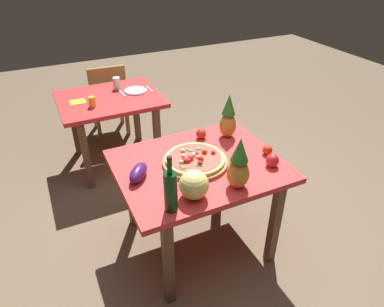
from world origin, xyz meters
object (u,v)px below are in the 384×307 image
object	(u,v)px
pizza_board	(195,162)
fork_utensil	(122,93)
bell_pepper	(272,160)
drinking_glass_juice	(92,102)
pizza	(195,158)
display_table	(198,175)
melon	(194,185)
tomato_by_bottle	(267,150)
knife_utensil	(149,89)
dinner_plate	(136,91)
napkin_folded	(78,102)
dining_chair	(108,96)
tomato_near_board	(201,134)
wine_bottle	(171,191)
background_table	(111,108)
drinking_glass_water	(117,83)
eggplant	(138,173)
pineapple_right	(228,118)
pineapple_left	(239,166)

from	to	relation	value
pizza_board	fork_utensil	bearing A→B (deg)	94.80
bell_pepper	drinking_glass_juice	xyz separation A→B (m)	(-0.89, 1.47, 0.00)
pizza	drinking_glass_juice	world-z (taller)	drinking_glass_juice
bell_pepper	fork_utensil	xyz separation A→B (m)	(-0.57, 1.65, -0.04)
display_table	pizza_board	bearing A→B (deg)	146.02
melon	drinking_glass_juice	world-z (taller)	melon
tomato_by_bottle	knife_utensil	distance (m)	1.55
dinner_plate	napkin_folded	world-z (taller)	dinner_plate
tomato_by_bottle	dinner_plate	world-z (taller)	tomato_by_bottle
pizza_board	dining_chair	bearing A→B (deg)	94.14
tomato_near_board	fork_utensil	size ratio (longest dim) A/B	0.43
bell_pepper	drinking_glass_juice	size ratio (longest dim) A/B	1.05
dining_chair	knife_utensil	bearing A→B (deg)	121.09
dining_chair	fork_utensil	xyz separation A→B (m)	(0.03, -0.59, 0.25)
wine_bottle	melon	distance (m)	0.17
napkin_folded	wine_bottle	bearing A→B (deg)	-82.70
display_table	dining_chair	size ratio (longest dim) A/B	1.30
display_table	wine_bottle	bearing A→B (deg)	-134.60
display_table	bell_pepper	xyz separation A→B (m)	(0.43, -0.24, 0.14)
tomato_near_board	napkin_folded	distance (m)	1.31
background_table	tomato_near_board	xyz separation A→B (m)	(0.44, -1.08, 0.15)
drinking_glass_water	pizza	bearing A→B (deg)	-85.47
eggplant	tomato_near_board	bearing A→B (deg)	26.19
bell_pepper	eggplant	world-z (taller)	bell_pepper
wine_bottle	napkin_folded	bearing A→B (deg)	97.30
fork_utensil	napkin_folded	size ratio (longest dim) A/B	1.29
pineapple_right	melon	distance (m)	0.77
fork_utensil	knife_utensil	world-z (taller)	same
melon	drinking_glass_water	size ratio (longest dim) A/B	1.53
drinking_glass_water	fork_utensil	distance (m)	0.16
bell_pepper	napkin_folded	world-z (taller)	bell_pepper
dinner_plate	drinking_glass_water	bearing A→B (deg)	134.46
background_table	fork_utensil	world-z (taller)	fork_utensil
pizza	pineapple_right	world-z (taller)	pineapple_right
display_table	tomato_by_bottle	distance (m)	0.52
tomato_near_board	pizza_board	bearing A→B (deg)	-123.27
wine_bottle	drinking_glass_water	world-z (taller)	wine_bottle
melon	bell_pepper	size ratio (longest dim) A/B	1.83
background_table	dining_chair	bearing A→B (deg)	79.90
napkin_folded	melon	bearing A→B (deg)	-77.18
display_table	eggplant	xyz separation A→B (m)	(-0.42, 0.01, 0.14)
pineapple_right	drinking_glass_juice	xyz separation A→B (m)	(-0.82, 0.99, -0.11)
eggplant	napkin_folded	bearing A→B (deg)	96.10
wine_bottle	pizza	bearing A→B (deg)	48.19
dinner_plate	fork_utensil	distance (m)	0.14
pizza_board	pineapple_left	world-z (taller)	pineapple_left
pineapple_right	napkin_folded	bearing A→B (deg)	129.07
background_table	eggplant	size ratio (longest dim) A/B	4.76
pineapple_left	melon	distance (m)	0.29
pineapple_right	pizza	bearing A→B (deg)	-149.13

